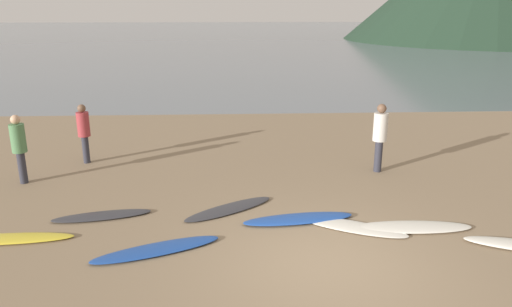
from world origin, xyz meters
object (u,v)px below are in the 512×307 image
(surfboard_2, at_px, (157,249))
(surfboard_5, at_px, (353,227))
(person_0, at_px, (19,143))
(surfboard_1, at_px, (102,216))
(surfboard_0, at_px, (3,239))
(person_1, at_px, (84,129))
(surfboard_6, at_px, (412,227))
(person_2, at_px, (380,132))
(surfboard_4, at_px, (298,219))
(surfboard_3, at_px, (229,209))

(surfboard_2, bearing_deg, surfboard_5, -9.81)
(person_0, bearing_deg, surfboard_1, 133.35)
(surfboard_2, xyz_separation_m, person_0, (-3.75, 3.66, 0.96))
(surfboard_0, height_order, surfboard_1, surfboard_1)
(person_0, distance_m, person_1, 1.89)
(surfboard_6, xyz_separation_m, person_0, (-8.60, 2.98, 0.96))
(surfboard_0, relative_size, person_2, 1.43)
(surfboard_4, bearing_deg, person_0, 150.25)
(surfboard_3, distance_m, surfboard_6, 3.73)
(surfboard_2, relative_size, person_2, 1.29)
(surfboard_6, bearing_deg, person_0, 162.55)
(surfboard_5, xyz_separation_m, surfboard_6, (1.15, -0.09, 0.01))
(surfboard_4, distance_m, surfboard_5, 1.08)
(person_2, bearing_deg, surfboard_3, -122.26)
(surfboard_0, distance_m, surfboard_1, 1.84)
(person_2, bearing_deg, surfboard_5, -86.99)
(surfboard_2, xyz_separation_m, surfboard_6, (4.85, 0.68, 0.00))
(surfboard_0, xyz_separation_m, person_0, (-0.85, 3.12, 0.97))
(surfboard_5, bearing_deg, person_2, 93.37)
(surfboard_4, distance_m, surfboard_6, 2.22)
(surfboard_2, distance_m, surfboard_3, 2.17)
(surfboard_3, xyz_separation_m, surfboard_6, (3.58, -1.08, 0.01))
(surfboard_0, distance_m, surfboard_2, 2.95)
(surfboard_3, bearing_deg, person_0, 125.22)
(surfboard_0, bearing_deg, surfboard_3, 13.44)
(surfboard_1, bearing_deg, surfboard_2, -60.66)
(surfboard_0, height_order, surfboard_6, surfboard_6)
(surfboard_2, bearing_deg, person_1, 95.42)
(surfboard_3, height_order, person_1, person_1)
(surfboard_3, bearing_deg, surfboard_2, -159.90)
(surfboard_3, xyz_separation_m, surfboard_4, (1.40, -0.61, 0.02))
(surfboard_4, distance_m, person_2, 3.98)
(surfboard_1, relative_size, surfboard_2, 0.86)
(surfboard_1, height_order, person_0, person_0)
(surfboard_3, distance_m, person_1, 5.32)
(surfboard_0, xyz_separation_m, person_2, (8.04, 3.57, 1.02))
(surfboard_2, height_order, surfboard_5, surfboard_2)
(surfboard_2, relative_size, surfboard_3, 1.08)
(surfboard_5, bearing_deg, surfboard_6, 22.10)
(surfboard_1, distance_m, surfboard_4, 4.03)
(surfboard_3, height_order, surfboard_5, same)
(surfboard_1, height_order, surfboard_4, surfboard_4)
(surfboard_0, relative_size, surfboard_4, 1.12)
(surfboard_1, relative_size, surfboard_4, 0.87)
(surfboard_5, bearing_deg, surfboard_2, -141.38)
(person_1, bearing_deg, surfboard_6, 80.75)
(surfboard_1, bearing_deg, surfboard_3, -6.68)
(person_1, bearing_deg, surfboard_4, 74.57)
(person_0, bearing_deg, person_1, -130.07)
(person_2, bearing_deg, surfboard_1, -131.69)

